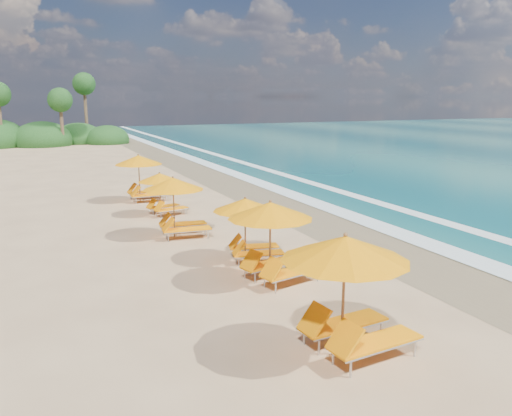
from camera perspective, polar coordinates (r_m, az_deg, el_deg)
name	(u,v)px	position (r m, az deg, el deg)	size (l,w,h in m)	color
ground	(256,238)	(20.08, 0.00, -3.35)	(160.00, 160.00, 0.00)	tan
wet_sand	(344,228)	(21.94, 9.60, -2.17)	(4.00, 160.00, 0.01)	#86754F
surf_foam	(397,221)	(23.50, 15.12, -1.42)	(4.00, 160.00, 0.01)	white
station_0	(351,286)	(11.07, 10.39, -8.41)	(3.06, 2.88, 2.68)	olive
station_1	(275,236)	(15.10, 2.12, -3.08)	(3.05, 2.94, 2.49)	olive
station_2	(250,225)	(17.18, -0.64, -1.83)	(2.64, 2.54, 2.16)	olive
station_3	(178,203)	(20.33, -8.47, 0.58)	(2.74, 2.58, 2.38)	olive
station_4	(163,191)	(24.25, -10.12, 1.87)	(2.46, 2.37, 2.00)	olive
station_5	(143,175)	(27.71, -12.27, 3.58)	(2.64, 2.43, 2.46)	olive
treeline	(3,138)	(63.40, -25.89, 6.94)	(25.80, 8.80, 9.74)	#163D14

